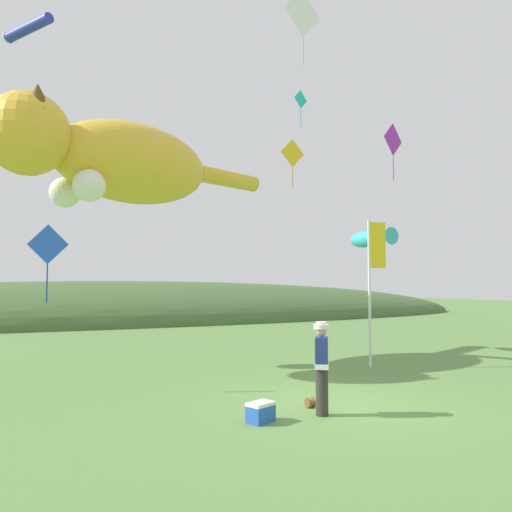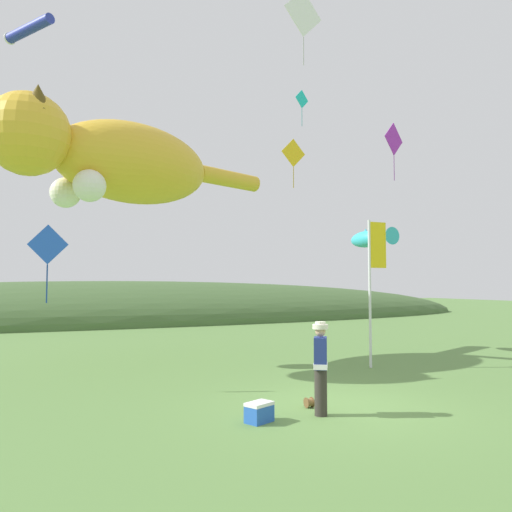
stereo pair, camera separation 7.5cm
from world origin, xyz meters
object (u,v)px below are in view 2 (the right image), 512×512
object	(u,v)px
festival_banner_pole	(374,270)
kite_diamond_blue	(48,246)
kite_diamond_teal	(302,100)
picnic_cooler	(259,412)
kite_giant_cat	(114,160)
festival_attendant	(321,365)
kite_tube_streamer	(28,29)
kite_diamond_violet	(394,140)
kite_fish_windsock	(371,238)
kite_diamond_white	(303,14)
kite_diamond_gold	(293,153)
kite_spool	(309,402)

from	to	relation	value
festival_banner_pole	kite_diamond_blue	world-z (taller)	festival_banner_pole
kite_diamond_teal	picnic_cooler	bearing A→B (deg)	-122.97
kite_diamond_blue	kite_giant_cat	bearing A→B (deg)	58.97
festival_attendant	kite_tube_streamer	world-z (taller)	kite_tube_streamer
kite_diamond_violet	kite_diamond_teal	distance (m)	8.01
festival_banner_pole	kite_fish_windsock	xyz separation A→B (m)	(2.09, 2.82, 1.29)
kite_giant_cat	kite_diamond_teal	bearing A→B (deg)	27.75
kite_giant_cat	kite_diamond_blue	bearing A→B (deg)	-121.03
festival_attendant	kite_diamond_violet	xyz separation A→B (m)	(6.65, 5.67, 6.70)
kite_diamond_white	kite_diamond_blue	xyz separation A→B (m)	(-7.24, -0.58, -7.56)
kite_diamond_gold	kite_diamond_white	bearing A→B (deg)	-115.64
kite_tube_streamer	kite_fish_windsock	bearing A→B (deg)	-17.21
festival_banner_pole	kite_giant_cat	xyz separation A→B (m)	(-7.17, 3.56, 3.44)
festival_banner_pole	kite_giant_cat	world-z (taller)	kite_giant_cat
festival_attendant	festival_banner_pole	world-z (taller)	festival_banner_pole
kite_fish_windsock	kite_diamond_teal	bearing A→B (deg)	85.83
kite_diamond_white	kite_tube_streamer	bearing A→B (deg)	144.68
kite_tube_streamer	kite_diamond_violet	size ratio (longest dim) A/B	1.12
kite_fish_windsock	kite_spool	bearing A→B (deg)	-135.78
kite_spool	kite_diamond_gold	distance (m)	13.32
kite_tube_streamer	kite_spool	bearing A→B (deg)	-61.17
festival_attendant	picnic_cooler	world-z (taller)	festival_attendant
festival_attendant	kite_diamond_blue	world-z (taller)	kite_diamond_blue
festival_banner_pole	kite_diamond_violet	size ratio (longest dim) A/B	2.13
festival_attendant	kite_diamond_gold	distance (m)	13.33
kite_diamond_gold	kite_spool	bearing A→B (deg)	-117.32
festival_attendant	kite_diamond_white	xyz separation A→B (m)	(2.52, 4.92, 10.00)
kite_spool	kite_diamond_violet	world-z (taller)	kite_diamond_violet
picnic_cooler	kite_diamond_violet	xyz separation A→B (m)	(7.91, 5.60, 7.47)
kite_spool	kite_fish_windsock	size ratio (longest dim) A/B	0.09
kite_diamond_white	kite_diamond_blue	size ratio (longest dim) A/B	1.32
kite_tube_streamer	kite_diamond_gold	world-z (taller)	kite_tube_streamer
kite_diamond_violet	kite_diamond_blue	distance (m)	12.21
kite_fish_windsock	kite_diamond_white	distance (m)	8.06
picnic_cooler	kite_diamond_violet	distance (m)	12.23
kite_spool	kite_giant_cat	xyz separation A→B (m)	(-2.89, 6.94, 6.25)
kite_diamond_violet	kite_diamond_teal	world-z (taller)	kite_diamond_teal
kite_tube_streamer	kite_diamond_blue	xyz separation A→B (m)	(0.59, -6.14, -8.00)
kite_diamond_white	kite_diamond_gold	size ratio (longest dim) A/B	1.14
festival_attendant	kite_diamond_gold	xyz separation A→B (m)	(5.01, 10.12, 7.10)
kite_tube_streamer	kite_diamond_teal	distance (m)	12.42
kite_diamond_violet	kite_diamond_gold	bearing A→B (deg)	110.16
kite_tube_streamer	kite_diamond_blue	world-z (taller)	kite_tube_streamer
festival_banner_pole	picnic_cooler	bearing A→B (deg)	-145.18
kite_diamond_violet	kite_diamond_gold	world-z (taller)	kite_diamond_gold
festival_attendant	festival_banner_pole	distance (m)	6.25
picnic_cooler	kite_diamond_violet	world-z (taller)	kite_diamond_violet
picnic_cooler	kite_diamond_gold	xyz separation A→B (m)	(6.27, 10.04, 7.87)
kite_diamond_violet	kite_tube_streamer	bearing A→B (deg)	158.11
picnic_cooler	kite_giant_cat	world-z (taller)	kite_giant_cat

